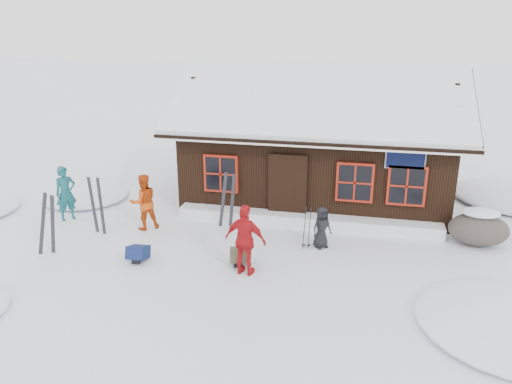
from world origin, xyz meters
TOP-DOWN VIEW (x-y plane):
  - ground at (0.00, 0.00)m, footprint 120.00×120.00m
  - mountain_hut at (1.50, 4.98)m, footprint 8.90×6.09m
  - snow_drift at (1.50, 2.25)m, footprint 7.60×0.60m
  - snow_mounds at (1.65, 1.86)m, footprint 20.60×13.20m
  - skier_teal at (-5.50, 1.18)m, footprint 0.69×0.71m
  - skier_orange_left at (-2.96, 1.04)m, footprint 0.99×0.97m
  - skier_orange_right at (0.48, -0.97)m, footprint 1.06×0.59m
  - skier_crouched at (2.06, 0.88)m, footprint 0.64×0.62m
  - boulder at (6.09, 1.98)m, footprint 1.54×1.15m
  - ski_pair_left at (-4.61, -1.01)m, footprint 0.67×0.18m
  - ski_pair_mid at (-4.10, 0.49)m, footprint 0.45×0.13m
  - ski_pair_right at (-0.69, 1.70)m, footprint 0.56×0.15m
  - ski_poles at (1.69, 0.75)m, footprint 0.21×0.10m
  - backpack_blue at (-2.26, -0.91)m, footprint 0.47×0.60m
  - backpack_olive at (0.22, -0.53)m, footprint 0.60×0.70m

SIDE VIEW (x-z plane):
  - ground at x=0.00m, z-range 0.00..0.00m
  - snow_mounds at x=1.65m, z-range -0.24..0.24m
  - backpack_blue at x=-2.26m, z-range 0.00..0.31m
  - backpack_olive at x=0.22m, z-range 0.00..0.33m
  - snow_drift at x=1.50m, z-range 0.00..0.35m
  - boulder at x=6.09m, z-range 0.01..0.90m
  - ski_poles at x=1.69m, z-range -0.04..1.14m
  - skier_crouched at x=2.06m, z-range 0.00..1.11m
  - ski_pair_mid at x=-4.10m, z-range -0.05..1.62m
  - ski_pair_right at x=-0.69m, z-range -0.05..1.62m
  - ski_pair_left at x=-4.61m, z-range -0.04..1.64m
  - skier_orange_left at x=-2.96m, z-range 0.00..1.61m
  - skier_teal at x=-5.50m, z-range 0.00..1.64m
  - skier_orange_right at x=0.48m, z-range 0.00..1.71m
  - mountain_hut at x=1.50m, z-range -0.63..3.79m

